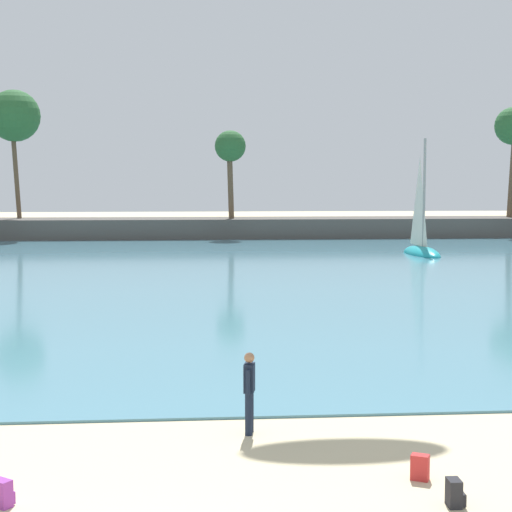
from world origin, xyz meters
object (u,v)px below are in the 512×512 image
object	(u,v)px
backpack_by_trailer	(420,468)
backpack_spare	(455,494)
sailboat_near_shore	(421,243)
backpack_near_kite	(3,494)
person_at_waterline	(249,390)

from	to	relation	value
backpack_by_trailer	backpack_spare	bearing A→B (deg)	-79.73
sailboat_near_shore	backpack_spare	bearing A→B (deg)	-105.36
backpack_by_trailer	sailboat_near_shore	xyz separation A→B (m)	(12.07, 41.98, 0.62)
backpack_near_kite	backpack_by_trailer	bearing A→B (deg)	5.23
backpack_near_kite	backpack_spare	xyz separation A→B (m)	(7.07, -0.56, 0.00)
person_at_waterline	sailboat_near_shore	world-z (taller)	sailboat_near_shore
backpack_by_trailer	backpack_spare	xyz separation A→B (m)	(0.22, -1.19, 0.00)
backpack_spare	backpack_near_kite	bearing A→B (deg)	175.46
backpack_near_kite	sailboat_near_shore	world-z (taller)	sailboat_near_shore
backpack_spare	sailboat_near_shore	size ratio (longest dim) A/B	0.05
backpack_near_kite	backpack_spare	size ratio (longest dim) A/B	1.00
person_at_waterline	backpack_by_trailer	xyz separation A→B (m)	(2.73, -2.80, -0.69)
person_at_waterline	sailboat_near_shore	xyz separation A→B (m)	(14.80, 39.18, -0.06)
backpack_by_trailer	backpack_spare	size ratio (longest dim) A/B	1.00
person_at_waterline	sailboat_near_shore	size ratio (longest dim) A/B	0.19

